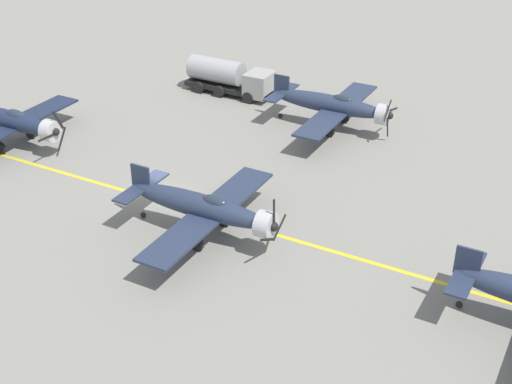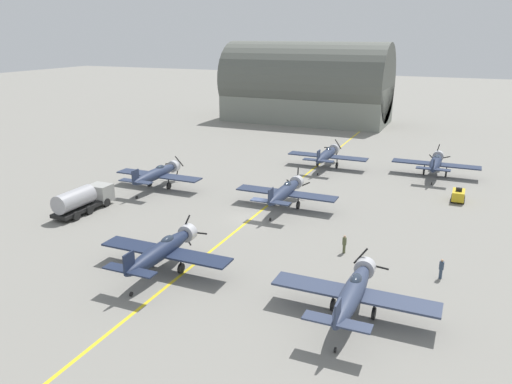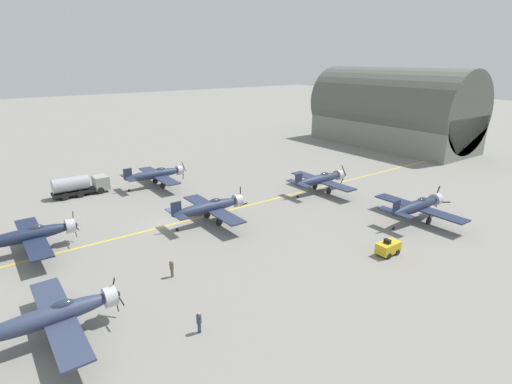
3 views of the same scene
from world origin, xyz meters
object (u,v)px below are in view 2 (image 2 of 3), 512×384
Objects in this scene: hangar at (306,88)px; fuel_tanker at (83,199)px; airplane_mid_left at (157,174)px; ground_crew_walking at (344,243)px; airplane_near_right at (353,292)px; airplane_far_center at (327,155)px; airplane_far_right at (436,163)px; tow_tractor at (458,195)px; airplane_mid_center at (285,192)px; airplane_near_center at (163,250)px; ground_crew_inspecting at (441,268)px.

fuel_tanker is at bearing -93.50° from hangar.
airplane_mid_left is 6.79× the size of ground_crew_walking.
hangar is (-29.01, 77.97, 5.65)m from airplane_near_right.
ground_crew_walking is at bearing -67.53° from airplane_far_center.
tow_tractor is (3.54, -10.50, -1.22)m from airplane_far_right.
airplane_mid_center is 1.50× the size of fuel_tanker.
fuel_tanker is (-33.18, 9.72, -0.50)m from airplane_near_right.
airplane_near_right reaches higher than tow_tractor.
airplane_mid_center is 0.33× the size of hangar.
hangar reaches higher than airplane_far_right.
airplane_mid_center is 25.83m from airplane_far_right.
airplane_far_right is at bearing 49.51° from airplane_mid_left.
airplane_near_right is 1.50× the size of fuel_tanker.
airplane_near_center is (-16.42, 0.66, 0.00)m from airplane_near_right.
tow_tractor is 21.90m from ground_crew_inspecting.
tow_tractor is (18.96, -8.94, -1.22)m from airplane_far_center.
airplane_mid_center is 23.06m from fuel_tanker.
airplane_mid_left is 36.81m from airplane_near_right.
fuel_tanker is at bearing 148.75° from airplane_near_center.
ground_crew_walking is (13.22, 9.90, -1.05)m from airplane_near_center.
fuel_tanker is at bearing -120.23° from airplane_far_center.
airplane_near_center is 16.55m from ground_crew_walking.
ground_crew_inspecting is at bearing -11.63° from ground_crew_walking.
airplane_far_right is 48.64m from hangar.
airplane_near_right is 4.62× the size of tow_tractor.
ground_crew_walking reaches higher than ground_crew_inspecting.
fuel_tanker is at bearing -178.40° from ground_crew_walking.
hangar is (-16.44, 57.91, 5.65)m from airplane_mid_center.
fuel_tanker is 44.31m from tow_tractor.
tow_tractor is at bearing 50.59° from airplane_near_center.
fuel_tanker is at bearing -86.31° from airplane_mid_left.
airplane_far_center and airplane_near_center have the same top height.
airplane_mid_center reaches higher than airplane_near_center.
airplane_far_center is at bearing 105.14° from airplane_mid_center.
airplane_far_center is 1.00× the size of airplane_far_right.
airplane_near_center is at bearing -87.67° from airplane_mid_center.
ground_crew_walking is at bearing -31.84° from airplane_mid_center.
airplane_mid_left is at bearing 161.89° from ground_crew_inspecting.
hangar is (-25.82, 67.41, 6.69)m from ground_crew_walking.
fuel_tanker is 68.65m from hangar.
hangar is (-31.32, 36.79, 5.65)m from airplane_far_right.
tow_tractor is at bearing -62.79° from airplane_far_right.
airplane_far_center is 21.00m from tow_tractor.
airplane_near_right is at bearing -16.55° from airplane_mid_left.
airplane_mid_center is 21.25m from ground_crew_inspecting.
airplane_near_center is at bearing -91.22° from airplane_far_center.
airplane_far_center is 35.99m from ground_crew_inspecting.
airplane_mid_left and airplane_near_right have the same top height.
fuel_tanker reaches higher than ground_crew_walking.
airplane_near_right is 1.00× the size of airplane_mid_center.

